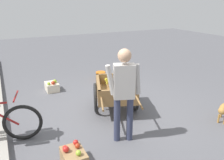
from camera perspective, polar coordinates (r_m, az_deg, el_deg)
ground_plane at (r=4.99m, az=-0.58°, el=-8.44°), size 24.00×24.00×0.00m
fruit_cart at (r=4.98m, az=0.92°, el=-2.99°), size 1.81×1.29×0.69m
vendor_person at (r=3.73m, az=2.99°, el=-2.03°), size 0.31×0.57×1.62m
dog at (r=5.10m, az=26.04°, el=-6.57°), size 0.39×0.60×0.40m
plastic_bucket at (r=7.03m, az=-2.80°, el=1.02°), size 0.30×0.30×0.26m
apple_crate at (r=3.62m, az=-9.49°, el=-18.37°), size 0.44×0.32×0.31m
mixed_fruit_crate at (r=6.39m, az=-14.67°, el=-1.52°), size 0.44×0.32×0.32m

